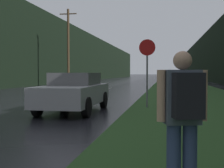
{
  "coord_description": "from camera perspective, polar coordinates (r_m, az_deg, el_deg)",
  "views": [
    {
      "loc": [
        5.06,
        -0.15,
        1.38
      ],
      "look_at": [
        2.38,
        15.33,
        0.82
      ],
      "focal_mm": 50.0,
      "sensor_mm": 36.0,
      "label": 1
    }
  ],
  "objects": [
    {
      "name": "utility_pole_far",
      "position": [
        32.7,
        -8.0,
        6.8
      ],
      "size": [
        1.8,
        0.24,
        7.96
      ],
      "color": "#4C3823",
      "rests_on": "ground_plane"
    },
    {
      "name": "car_passing_near",
      "position": [
        11.24,
        -6.91,
        -1.42
      ],
      "size": [
        1.82,
        4.34,
        1.39
      ],
      "rotation": [
        0.0,
        0.0,
        3.14
      ],
      "color": "#9E9EA3",
      "rests_on": "ground_plane"
    },
    {
      "name": "treeline_near_side",
      "position": [
        50.79,
        18.49,
        5.05
      ],
      "size": [
        2.0,
        140.0,
        8.29
      ],
      "primitive_type": "cube",
      "color": "black",
      "rests_on": "ground_plane"
    },
    {
      "name": "hitchhiker_with_backpack",
      "position": [
        3.47,
        12.89,
        -5.46
      ],
      "size": [
        0.55,
        0.47,
        1.62
      ],
      "rotation": [
        0.0,
        0.0,
        0.26
      ],
      "color": "navy",
      "rests_on": "ground_plane"
    },
    {
      "name": "lane_stripe_e",
      "position": [
        27.92,
        -0.61,
        -0.79
      ],
      "size": [
        0.12,
        3.0,
        0.01
      ],
      "primitive_type": "cube",
      "color": "silver",
      "rests_on": "ground_plane"
    },
    {
      "name": "lane_stripe_d",
      "position": [
        21.08,
        -4.07,
        -1.72
      ],
      "size": [
        0.12,
        3.0,
        0.01
      ],
      "primitive_type": "cube",
      "color": "silver",
      "rests_on": "ground_plane"
    },
    {
      "name": "stop_sign",
      "position": [
        12.41,
        6.44,
        3.23
      ],
      "size": [
        0.64,
        0.07,
        2.71
      ],
      "color": "slate",
      "rests_on": "ground_plane"
    },
    {
      "name": "lane_stripe_c",
      "position": [
        14.41,
        -10.8,
        -3.5
      ],
      "size": [
        0.12,
        3.0,
        0.01
      ],
      "primitive_type": "cube",
      "color": "silver",
      "rests_on": "ground_plane"
    },
    {
      "name": "treeline_far_side",
      "position": [
        52.34,
        -6.52,
        5.2
      ],
      "size": [
        2.0,
        140.0,
        8.56
      ],
      "primitive_type": "cube",
      "color": "black",
      "rests_on": "ground_plane"
    },
    {
      "name": "grass_verge",
      "position": [
        40.2,
        12.1,
        0.04
      ],
      "size": [
        6.0,
        240.0,
        0.02
      ],
      "primitive_type": "cube",
      "color": "#26471E",
      "rests_on": "ground_plane"
    }
  ]
}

